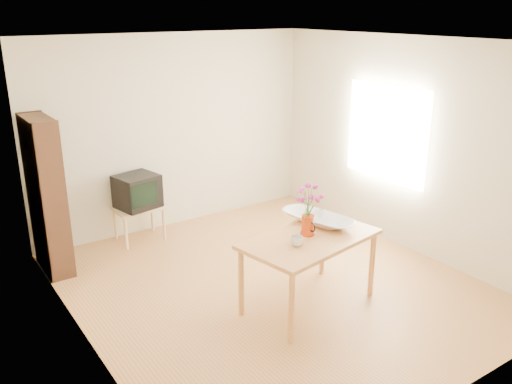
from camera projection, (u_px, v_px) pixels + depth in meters
room at (275, 171)px, 5.56m from camera, size 4.50×4.50×4.50m
table at (310, 245)px, 5.37m from camera, size 1.49×1.01×0.75m
tv_stand at (139, 212)px, 7.00m from camera, size 0.60×0.45×0.46m
bookshelf at (47, 201)px, 6.07m from camera, size 0.28×0.70×1.80m
pitcher at (307, 226)px, 5.37m from camera, size 0.14×0.21×0.21m
flowers at (308, 200)px, 5.28m from camera, size 0.24×0.24×0.34m
mug at (297, 241)px, 5.14m from camera, size 0.17×0.17×0.10m
bowl at (318, 200)px, 5.61m from camera, size 0.66×0.66×0.51m
teacup_a at (315, 206)px, 5.61m from camera, size 0.08×0.08×0.06m
teacup_b at (320, 203)px, 5.67m from camera, size 0.10×0.10×0.07m
television at (137, 191)px, 6.92m from camera, size 0.57×0.54×0.42m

